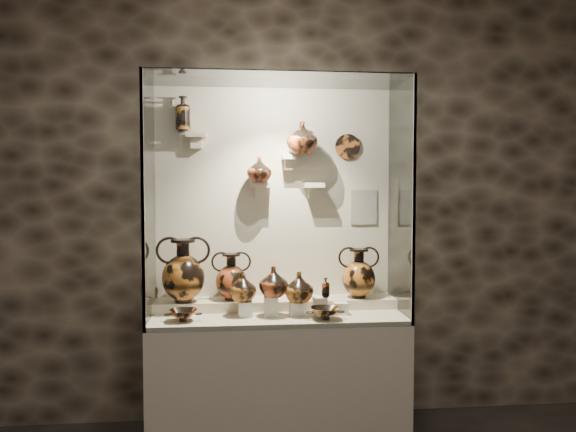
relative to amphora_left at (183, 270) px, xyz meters
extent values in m
cube|color=black|center=(0.64, 0.20, 0.48)|extent=(5.00, 0.02, 3.20)
cube|color=beige|center=(0.64, -0.12, -0.72)|extent=(1.70, 0.60, 0.80)
cube|color=beige|center=(0.64, -0.12, -0.30)|extent=(1.68, 0.58, 0.03)
cube|color=beige|center=(0.64, 0.06, -0.27)|extent=(1.70, 0.25, 0.10)
cube|color=beige|center=(0.64, 0.20, 0.48)|extent=(1.70, 0.03, 1.60)
cube|color=white|center=(0.64, -0.41, 0.48)|extent=(1.70, 0.01, 1.60)
cube|color=white|center=(-0.21, -0.12, 0.48)|extent=(0.01, 0.60, 1.60)
cube|color=white|center=(1.48, -0.12, 0.48)|extent=(0.01, 0.60, 1.60)
cube|color=white|center=(0.64, -0.12, 1.28)|extent=(1.70, 0.60, 0.01)
cube|color=gray|center=(-0.20, -0.41, 0.48)|extent=(0.02, 0.02, 1.60)
cube|color=gray|center=(1.48, -0.41, 0.48)|extent=(0.02, 0.02, 1.60)
cube|color=silver|center=(0.42, -0.17, -0.24)|extent=(0.09, 0.09, 0.10)
cube|color=silver|center=(0.59, -0.17, -0.22)|extent=(0.09, 0.09, 0.13)
cube|color=silver|center=(0.76, -0.17, -0.24)|extent=(0.09, 0.09, 0.09)
cube|color=silver|center=(0.92, -0.17, -0.23)|extent=(0.09, 0.09, 0.12)
cube|color=silver|center=(1.06, -0.17, -0.25)|extent=(0.09, 0.09, 0.08)
cube|color=beige|center=(0.09, 0.12, 0.93)|extent=(0.14, 0.12, 0.04)
cube|color=beige|center=(0.54, 0.12, 0.58)|extent=(0.14, 0.12, 0.04)
cube|color=beige|center=(0.74, 0.12, 0.78)|extent=(0.10, 0.12, 0.04)
cube|color=beige|center=(0.92, 0.12, 0.58)|extent=(0.14, 0.12, 0.04)
imported|color=#A75F20|center=(0.40, -0.15, -0.09)|extent=(0.20, 0.20, 0.19)
imported|color=#B4461F|center=(0.60, -0.18, -0.06)|extent=(0.24, 0.24, 0.20)
imported|color=#A75F20|center=(0.77, -0.18, -0.10)|extent=(0.24, 0.24, 0.20)
imported|color=#B4461F|center=(0.52, 0.09, 0.69)|extent=(0.20, 0.20, 0.18)
imported|color=#B4461F|center=(0.82, 0.07, 0.91)|extent=(0.23, 0.23, 0.23)
cylinder|color=#AD5A22|center=(1.17, 0.17, 0.86)|extent=(0.18, 0.02, 0.18)
cube|color=beige|center=(1.30, 0.18, 0.42)|extent=(0.19, 0.01, 0.26)
camera|label=1|loc=(0.32, -3.85, 0.57)|focal=35.00mm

